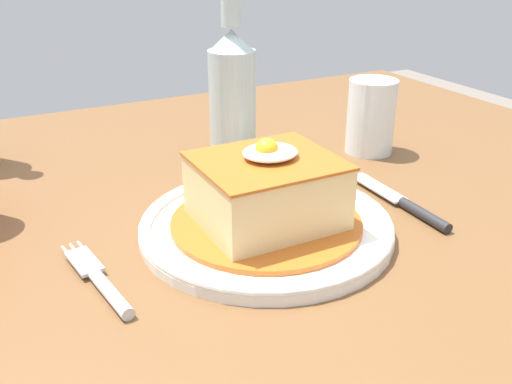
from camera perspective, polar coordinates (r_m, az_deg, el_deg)
name	(u,v)px	position (r m, az deg, el deg)	size (l,w,h in m)	color
dining_table	(239,281)	(0.71, -1.71, -8.90)	(1.23, 0.99, 0.73)	brown
main_plate	(265,226)	(0.60, 0.89, -3.39)	(0.27, 0.27, 0.02)	white
sandwich_meal	(265,195)	(0.58, 0.93, -0.28)	(0.20, 0.20, 0.10)	#B75B1E
fork	(102,282)	(0.53, -15.19, -8.72)	(0.03, 0.14, 0.01)	silver
knife	(410,206)	(0.67, 15.14, -1.40)	(0.02, 0.17, 0.01)	#262628
beer_bottle_clear_far	(232,88)	(0.78, -2.38, 10.32)	(0.06, 0.06, 0.27)	#ADC6CC
drinking_glass	(371,121)	(0.83, 11.38, 6.94)	(0.07, 0.07, 0.10)	#3F2314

